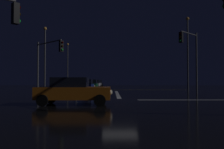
{
  "coord_description": "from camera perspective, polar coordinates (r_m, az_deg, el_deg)",
  "views": [
    {
      "loc": [
        -0.57,
        -17.41,
        1.37
      ],
      "look_at": [
        -0.47,
        11.78,
        2.16
      ],
      "focal_mm": 38.67,
      "sensor_mm": 36.0,
      "label": 1
    }
  ],
  "objects": [
    {
      "name": "ground",
      "position": [
        17.48,
        1.68,
        -6.19
      ],
      "size": [
        120.0,
        120.0,
        0.1
      ],
      "primitive_type": "cube",
      "color": "black"
    },
    {
      "name": "stop_line_north",
      "position": [
        25.63,
        1.08,
        -4.6
      ],
      "size": [
        0.35,
        14.01,
        0.01
      ],
      "color": "white",
      "rests_on": "ground"
    },
    {
      "name": "centre_line_ns",
      "position": [
        37.22,
        0.69,
        -3.65
      ],
      "size": [
        22.0,
        0.15,
        0.01
      ],
      "color": "yellow",
      "rests_on": "ground"
    },
    {
      "name": "sedan_blue",
      "position": [
        27.53,
        -6.65,
        -2.71
      ],
      "size": [
        2.02,
        4.33,
        1.57
      ],
      "color": "navy",
      "rests_on": "ground"
    },
    {
      "name": "sedan_green",
      "position": [
        33.16,
        -5.25,
        -2.52
      ],
      "size": [
        2.02,
        4.33,
        1.57
      ],
      "color": "#14512D",
      "rests_on": "ground"
    },
    {
      "name": "sedan_white",
      "position": [
        39.01,
        -4.4,
        -2.37
      ],
      "size": [
        2.02,
        4.33,
        1.57
      ],
      "color": "silver",
      "rests_on": "ground"
    },
    {
      "name": "sedan_gray",
      "position": [
        44.34,
        -3.92,
        -2.28
      ],
      "size": [
        2.02,
        4.33,
        1.57
      ],
      "color": "slate",
      "rests_on": "ground"
    },
    {
      "name": "sedan_black",
      "position": [
        49.65,
        -3.55,
        -2.2
      ],
      "size": [
        2.02,
        4.33,
        1.57
      ],
      "color": "black",
      "rests_on": "ground"
    },
    {
      "name": "sedan_orange_crossing",
      "position": [
        14.1,
        -9.38,
        -3.82
      ],
      "size": [
        4.33,
        2.02,
        1.57
      ],
      "color": "#C66014",
      "rests_on": "ground"
    },
    {
      "name": "traffic_signal_nw",
      "position": [
        25.54,
        -15.14,
        4.2
      ],
      "size": [
        3.51,
        3.51,
        5.59
      ],
      "color": "#4C4C51",
      "rests_on": "ground"
    },
    {
      "name": "traffic_signal_ne",
      "position": [
        26.52,
        17.87,
        5.3
      ],
      "size": [
        2.65,
        2.65,
        6.6
      ],
      "color": "#4C4C51",
      "rests_on": "ground"
    },
    {
      "name": "streetlamp_left_far",
      "position": [
        48.13,
        -10.63,
        2.92
      ],
      "size": [
        0.44,
        0.44,
        8.81
      ],
      "color": "#424247",
      "rests_on": "ground"
    },
    {
      "name": "streetlamp_right_near",
      "position": [
        32.98,
        17.28,
        5.83
      ],
      "size": [
        0.44,
        0.44,
        9.72
      ],
      "color": "#424247",
      "rests_on": "ground"
    },
    {
      "name": "streetlamp_left_near",
      "position": [
        32.58,
        -15.76,
        4.72
      ],
      "size": [
        0.44,
        0.44,
        8.42
      ],
      "color": "#424247",
      "rests_on": "ground"
    }
  ]
}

